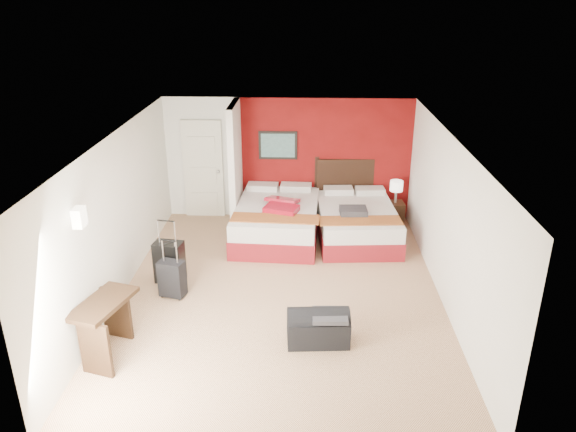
{
  "coord_description": "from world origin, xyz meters",
  "views": [
    {
      "loc": [
        0.38,
        -7.6,
        4.48
      ],
      "look_at": [
        0.09,
        0.8,
        1.0
      ],
      "focal_mm": 34.38,
      "sensor_mm": 36.0,
      "label": 1
    }
  ],
  "objects_px": {
    "table_lamp": "(396,192)",
    "suitcase_charcoal": "(172,280)",
    "suitcase_navy": "(171,275)",
    "bed_right": "(357,223)",
    "nightstand": "(394,214)",
    "red_suitcase_open": "(282,205)",
    "suitcase_black": "(170,264)",
    "desk": "(106,328)",
    "bed_left": "(277,221)",
    "duffel_bag": "(318,328)"
  },
  "relations": [
    {
      "from": "nightstand",
      "to": "duffel_bag",
      "type": "distance_m",
      "value": 4.36
    },
    {
      "from": "duffel_bag",
      "to": "suitcase_black",
      "type": "bearing_deg",
      "value": 142.8
    },
    {
      "from": "red_suitcase_open",
      "to": "nightstand",
      "type": "bearing_deg",
      "value": 36.05
    },
    {
      "from": "red_suitcase_open",
      "to": "suitcase_charcoal",
      "type": "distance_m",
      "value": 2.74
    },
    {
      "from": "table_lamp",
      "to": "suitcase_charcoal",
      "type": "height_order",
      "value": "table_lamp"
    },
    {
      "from": "bed_left",
      "to": "suitcase_black",
      "type": "bearing_deg",
      "value": -128.81
    },
    {
      "from": "suitcase_navy",
      "to": "desk",
      "type": "distance_m",
      "value": 1.84
    },
    {
      "from": "bed_right",
      "to": "desk",
      "type": "distance_m",
      "value": 5.18
    },
    {
      "from": "bed_right",
      "to": "table_lamp",
      "type": "relative_size",
      "value": 4.54
    },
    {
      "from": "table_lamp",
      "to": "suitcase_navy",
      "type": "xyz_separation_m",
      "value": [
        -3.94,
        -2.65,
        -0.51
      ]
    },
    {
      "from": "table_lamp",
      "to": "duffel_bag",
      "type": "relative_size",
      "value": 0.55
    },
    {
      "from": "red_suitcase_open",
      "to": "nightstand",
      "type": "relative_size",
      "value": 1.66
    },
    {
      "from": "bed_left",
      "to": "desk",
      "type": "bearing_deg",
      "value": -114.92
    },
    {
      "from": "bed_left",
      "to": "table_lamp",
      "type": "distance_m",
      "value": 2.46
    },
    {
      "from": "bed_left",
      "to": "suitcase_charcoal",
      "type": "height_order",
      "value": "bed_left"
    },
    {
      "from": "table_lamp",
      "to": "suitcase_charcoal",
      "type": "distance_m",
      "value": 4.86
    },
    {
      "from": "suitcase_charcoal",
      "to": "suitcase_navy",
      "type": "height_order",
      "value": "suitcase_charcoal"
    },
    {
      "from": "table_lamp",
      "to": "duffel_bag",
      "type": "xyz_separation_m",
      "value": [
        -1.6,
        -4.06,
        -0.52
      ]
    },
    {
      "from": "nightstand",
      "to": "desk",
      "type": "xyz_separation_m",
      "value": [
        -4.36,
        -4.43,
        0.15
      ]
    },
    {
      "from": "red_suitcase_open",
      "to": "suitcase_black",
      "type": "relative_size",
      "value": 1.21
    },
    {
      "from": "bed_left",
      "to": "suitcase_black",
      "type": "height_order",
      "value": "suitcase_black"
    },
    {
      "from": "bed_right",
      "to": "suitcase_charcoal",
      "type": "relative_size",
      "value": 3.61
    },
    {
      "from": "red_suitcase_open",
      "to": "table_lamp",
      "type": "distance_m",
      "value": 2.36
    },
    {
      "from": "table_lamp",
      "to": "desk",
      "type": "xyz_separation_m",
      "value": [
        -4.36,
        -4.43,
        -0.33
      ]
    },
    {
      "from": "table_lamp",
      "to": "suitcase_charcoal",
      "type": "relative_size",
      "value": 0.8
    },
    {
      "from": "bed_right",
      "to": "nightstand",
      "type": "height_order",
      "value": "bed_right"
    },
    {
      "from": "red_suitcase_open",
      "to": "nightstand",
      "type": "xyz_separation_m",
      "value": [
        2.24,
        0.75,
        -0.47
      ]
    },
    {
      "from": "bed_right",
      "to": "suitcase_navy",
      "type": "bearing_deg",
      "value": -150.93
    },
    {
      "from": "suitcase_black",
      "to": "table_lamp",
      "type": "bearing_deg",
      "value": 40.65
    },
    {
      "from": "table_lamp",
      "to": "duffel_bag",
      "type": "distance_m",
      "value": 4.39
    },
    {
      "from": "suitcase_black",
      "to": "duffel_bag",
      "type": "xyz_separation_m",
      "value": [
        2.39,
        -1.57,
        -0.13
      ]
    },
    {
      "from": "bed_right",
      "to": "duffel_bag",
      "type": "height_order",
      "value": "bed_right"
    },
    {
      "from": "red_suitcase_open",
      "to": "table_lamp",
      "type": "height_order",
      "value": "table_lamp"
    },
    {
      "from": "desk",
      "to": "duffel_bag",
      "type": "bearing_deg",
      "value": 23.96
    },
    {
      "from": "bed_right",
      "to": "red_suitcase_open",
      "type": "bearing_deg",
      "value": -179.27
    },
    {
      "from": "red_suitcase_open",
      "to": "suitcase_charcoal",
      "type": "relative_size",
      "value": 1.45
    },
    {
      "from": "nightstand",
      "to": "suitcase_black",
      "type": "distance_m",
      "value": 4.7
    },
    {
      "from": "suitcase_black",
      "to": "suitcase_charcoal",
      "type": "bearing_deg",
      "value": -63.7
    },
    {
      "from": "table_lamp",
      "to": "desk",
      "type": "distance_m",
      "value": 6.22
    },
    {
      "from": "suitcase_black",
      "to": "duffel_bag",
      "type": "relative_size",
      "value": 0.82
    },
    {
      "from": "suitcase_navy",
      "to": "table_lamp",
      "type": "bearing_deg",
      "value": 9.48
    },
    {
      "from": "nightstand",
      "to": "suitcase_black",
      "type": "relative_size",
      "value": 0.73
    },
    {
      "from": "suitcase_black",
      "to": "bed_right",
      "type": "bearing_deg",
      "value": 38.79
    },
    {
      "from": "bed_right",
      "to": "nightstand",
      "type": "xyz_separation_m",
      "value": [
        0.82,
        0.65,
        -0.06
      ]
    },
    {
      "from": "nightstand",
      "to": "red_suitcase_open",
      "type": "bearing_deg",
      "value": -164.59
    },
    {
      "from": "bed_right",
      "to": "desk",
      "type": "relative_size",
      "value": 2.15
    },
    {
      "from": "bed_right",
      "to": "duffel_bag",
      "type": "xyz_separation_m",
      "value": [
        -0.79,
        -3.41,
        -0.1
      ]
    },
    {
      "from": "suitcase_charcoal",
      "to": "desk",
      "type": "distance_m",
      "value": 1.59
    },
    {
      "from": "bed_left",
      "to": "bed_right",
      "type": "xyz_separation_m",
      "value": [
        1.53,
        0.01,
        -0.02
      ]
    },
    {
      "from": "bed_right",
      "to": "suitcase_black",
      "type": "relative_size",
      "value": 3.01
    }
  ]
}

